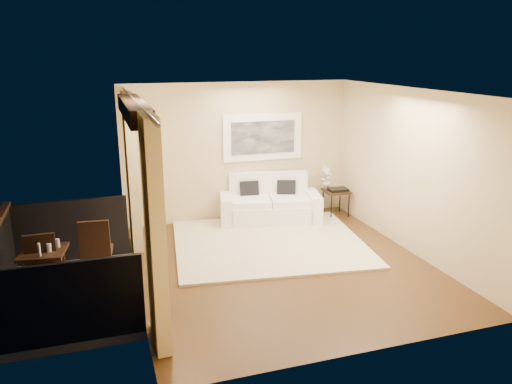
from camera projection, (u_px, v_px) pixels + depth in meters
name	position (u px, v px, depth m)	size (l,w,h in m)	color
floor	(282.00, 265.00, 7.87)	(5.00, 5.00, 0.00)	#4E3217
room_shell	(134.00, 109.00, 6.55)	(5.00, 6.40, 5.00)	white
balcony	(58.00, 284.00, 6.84)	(1.81, 2.60, 1.17)	#605B56
curtains	(141.00, 195.00, 6.88)	(0.16, 4.80, 2.64)	#DAC286
artwork	(263.00, 137.00, 9.83)	(1.62, 0.07, 0.92)	white
rug	(269.00, 243.00, 8.73)	(3.24, 2.82, 0.04)	beige
sofa	(269.00, 205.00, 9.85)	(2.07, 1.22, 0.93)	white
side_table	(336.00, 193.00, 10.15)	(0.52, 0.52, 0.53)	black
tray	(338.00, 189.00, 10.10)	(0.38, 0.28, 0.05)	black
orchid	(326.00, 177.00, 10.16)	(0.26, 0.18, 0.49)	white
bistro_table	(44.00, 256.00, 6.72)	(0.65, 0.65, 0.67)	black
balcony_chair_far	(96.00, 246.00, 7.12)	(0.46, 0.47, 0.98)	black
balcony_chair_near	(41.00, 264.00, 6.60)	(0.40, 0.41, 0.93)	black
ice_bucket	(31.00, 242.00, 6.71)	(0.18, 0.18, 0.20)	silver
candle	(48.00, 245.00, 6.79)	(0.06, 0.06, 0.07)	red
vase	(39.00, 250.00, 6.49)	(0.04, 0.04, 0.18)	white
glass_a	(49.00, 248.00, 6.64)	(0.06, 0.06, 0.12)	white
glass_b	(57.00, 243.00, 6.79)	(0.06, 0.06, 0.12)	silver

